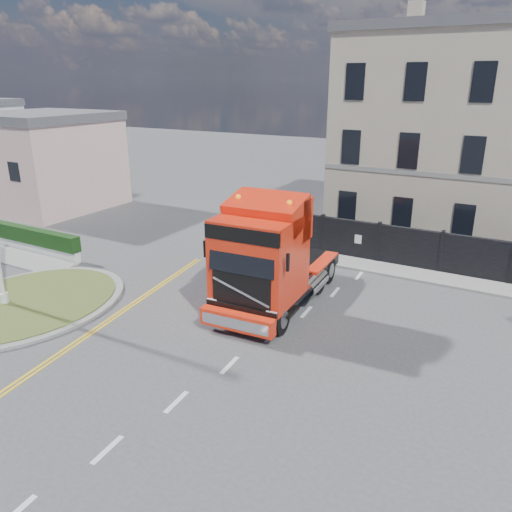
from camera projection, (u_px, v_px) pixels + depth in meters
The scene contains 10 objects.
ground at pixel (210, 314), 19.64m from camera, with size 120.00×120.00×0.00m, color #424244.
traffic_island at pixel (27, 303), 20.38m from camera, with size 6.80×6.80×0.17m.
hedge_wall at pixel (24, 238), 26.63m from camera, with size 8.00×0.55×1.35m.
pavement_side at pixel (8, 256), 25.96m from camera, with size 8.50×1.80×0.10m, color gray.
seaside_bldg_pink at pixel (47, 165), 35.27m from camera, with size 8.00×8.00×6.00m, color beige.
seaside_bldg_cream at pixel (2, 160), 40.78m from camera, with size 9.00×8.00×5.00m, color beige.
hoarding_fence at pixel (431, 252), 23.67m from camera, with size 18.80×0.25×2.00m.
georgian_building at pixel (457, 134), 28.48m from camera, with size 12.30×10.30×12.80m.
pavement_far at pixel (413, 274), 23.50m from camera, with size 20.00×1.60×0.12m, color gray.
truck at pixel (268, 262), 19.33m from camera, with size 3.26×7.78×4.57m.
Camera 1 is at (10.27, -14.58, 8.72)m, focal length 35.00 mm.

